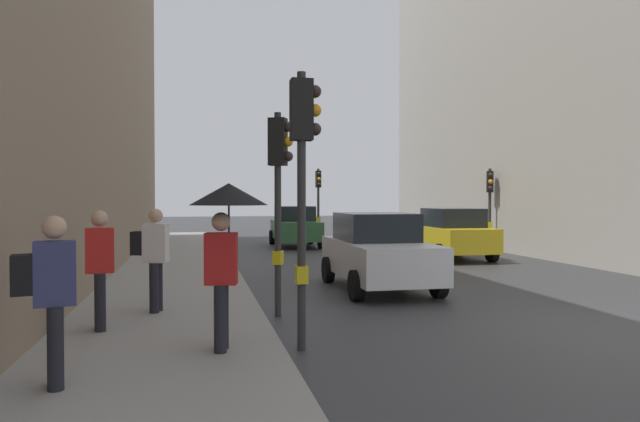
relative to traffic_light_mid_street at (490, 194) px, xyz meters
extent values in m
plane|color=#38383A|center=(-4.97, -12.99, -2.27)|extent=(120.00, 120.00, 0.00)
cube|color=gray|center=(-11.87, -6.99, -2.19)|extent=(3.24, 40.00, 0.16)
cylinder|color=#2D2D2D|center=(0.01, 0.02, -0.62)|extent=(0.12, 0.12, 3.28)
cube|color=black|center=(0.01, 0.02, 0.50)|extent=(0.33, 0.37, 0.84)
cube|color=yellow|center=(0.01, 0.02, -1.22)|extent=(0.24, 0.22, 0.24)
sphere|color=#2D231E|center=(-0.06, -0.15, 0.76)|extent=(0.18, 0.18, 0.18)
sphere|color=orange|center=(-0.06, -0.15, 0.50)|extent=(0.18, 0.18, 0.18)
sphere|color=#2D231E|center=(-0.06, -0.15, 0.24)|extent=(0.18, 0.18, 0.18)
cylinder|color=#2D2D2D|center=(-9.96, -10.65, -0.45)|extent=(0.12, 0.12, 3.63)
cube|color=black|center=(-9.96, -10.65, 0.84)|extent=(0.37, 0.34, 0.84)
cube|color=yellow|center=(-9.96, -10.65, -1.22)|extent=(0.23, 0.25, 0.24)
sphere|color=#2D231E|center=(-9.78, -10.73, 1.10)|extent=(0.18, 0.18, 0.18)
sphere|color=orange|center=(-9.78, -10.73, 0.84)|extent=(0.18, 0.18, 0.18)
sphere|color=#2D231E|center=(-9.78, -10.73, 0.58)|extent=(0.18, 0.18, 0.18)
cylinder|color=#2D2D2D|center=(-9.96, -12.99, -0.34)|extent=(0.12, 0.12, 3.84)
cube|color=black|center=(-9.96, -12.99, 1.06)|extent=(0.30, 0.24, 0.84)
cube|color=yellow|center=(-9.96, -12.99, -1.22)|extent=(0.16, 0.20, 0.24)
sphere|color=#2D231E|center=(-9.77, -12.99, 1.32)|extent=(0.18, 0.18, 0.18)
sphere|color=orange|center=(-9.77, -12.99, 1.06)|extent=(0.18, 0.18, 0.18)
sphere|color=#2D231E|center=(-9.77, -12.99, 0.80)|extent=(0.18, 0.18, 0.18)
cylinder|color=#2D2D2D|center=(-5.38, 7.33, -0.47)|extent=(0.12, 0.12, 3.59)
cube|color=black|center=(-5.38, 7.33, 0.81)|extent=(0.25, 0.30, 0.84)
cube|color=yellow|center=(-5.38, 7.33, -1.22)|extent=(0.20, 0.16, 0.24)
sphere|color=#2D231E|center=(-5.38, 7.14, 1.07)|extent=(0.18, 0.18, 0.18)
sphere|color=orange|center=(-5.38, 7.14, 0.81)|extent=(0.18, 0.18, 0.18)
sphere|color=#2D231E|center=(-5.38, 7.14, 0.55)|extent=(0.18, 0.18, 0.18)
cube|color=#2D6038|center=(-7.11, 4.06, -1.55)|extent=(1.94, 4.26, 0.80)
cube|color=black|center=(-7.10, 4.30, -0.83)|extent=(1.67, 2.05, 0.64)
cylinder|color=black|center=(-6.26, 2.68, -1.95)|extent=(0.24, 0.65, 0.64)
cylinder|color=black|center=(-8.06, 2.74, -1.95)|extent=(0.24, 0.65, 0.64)
cylinder|color=black|center=(-6.17, 5.37, -1.95)|extent=(0.24, 0.65, 0.64)
cylinder|color=black|center=(-7.97, 5.43, -1.95)|extent=(0.24, 0.65, 0.64)
cube|color=yellow|center=(-2.70, -2.12, -1.55)|extent=(1.89, 4.24, 0.80)
cube|color=black|center=(-2.70, -2.37, -0.83)|extent=(1.64, 2.03, 0.64)
cylinder|color=black|center=(-3.57, -0.75, -1.95)|extent=(0.23, 0.64, 0.64)
cylinder|color=black|center=(-1.77, -0.79, -1.95)|extent=(0.23, 0.64, 0.64)
cylinder|color=black|center=(-3.62, -3.45, -1.95)|extent=(0.23, 0.64, 0.64)
cylinder|color=black|center=(-1.82, -3.49, -1.95)|extent=(0.23, 0.64, 0.64)
cube|color=silver|center=(-7.26, -8.14, -1.55)|extent=(1.85, 4.22, 0.80)
cube|color=black|center=(-7.25, -7.89, -0.83)|extent=(1.62, 2.02, 0.64)
cylinder|color=black|center=(-6.37, -9.50, -1.95)|extent=(0.23, 0.64, 0.64)
cylinder|color=black|center=(-8.17, -9.47, -1.95)|extent=(0.23, 0.64, 0.64)
cylinder|color=black|center=(-6.34, -6.80, -1.95)|extent=(0.23, 0.64, 0.64)
cylinder|color=black|center=(-8.14, -6.77, -1.95)|extent=(0.23, 0.64, 0.64)
cylinder|color=black|center=(-11.05, -13.28, -1.68)|extent=(0.16, 0.16, 0.85)
cylinder|color=black|center=(-11.09, -13.48, -1.68)|extent=(0.16, 0.16, 0.85)
cube|color=red|center=(-11.07, -13.38, -0.93)|extent=(0.44, 0.33, 0.66)
sphere|color=tan|center=(-11.07, -13.38, -0.46)|extent=(0.24, 0.24, 0.24)
cylinder|color=black|center=(-10.97, -13.40, -0.68)|extent=(0.02, 0.02, 0.90)
cone|color=black|center=(-10.97, -13.40, -0.11)|extent=(1.00, 1.00, 0.28)
cylinder|color=black|center=(-12.82, -14.38, -1.68)|extent=(0.16, 0.16, 0.85)
cylinder|color=black|center=(-12.78, -14.57, -1.68)|extent=(0.16, 0.16, 0.85)
cube|color=navy|center=(-12.80, -14.47, -0.93)|extent=(0.45, 0.34, 0.66)
sphere|color=tan|center=(-12.80, -14.47, -0.46)|extent=(0.24, 0.24, 0.24)
cube|color=black|center=(-13.09, -14.54, -0.93)|extent=(0.25, 0.32, 0.40)
cylinder|color=black|center=(-12.03, -10.51, -1.68)|extent=(0.16, 0.16, 0.85)
cylinder|color=black|center=(-12.08, -10.70, -1.68)|extent=(0.16, 0.16, 0.85)
cube|color=silver|center=(-12.06, -10.60, -0.93)|extent=(0.45, 0.35, 0.66)
sphere|color=tan|center=(-12.06, -10.60, -0.46)|extent=(0.24, 0.24, 0.24)
cube|color=black|center=(-12.35, -10.53, -0.93)|extent=(0.26, 0.32, 0.40)
cylinder|color=black|center=(-12.79, -11.74, -1.68)|extent=(0.16, 0.16, 0.85)
cylinder|color=black|center=(-12.76, -11.94, -1.68)|extent=(0.16, 0.16, 0.85)
cube|color=red|center=(-12.77, -11.84, -0.93)|extent=(0.44, 0.32, 0.66)
sphere|color=tan|center=(-12.77, -11.84, -0.46)|extent=(0.24, 0.24, 0.24)
camera|label=1|loc=(-11.38, -20.79, -0.16)|focal=32.27mm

